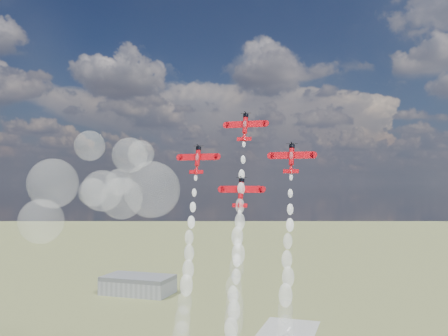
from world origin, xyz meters
TOP-DOWN VIEW (x-y plane):
  - hangar at (-120.00, 180.00)m, footprint 50.00×28.00m
  - plane_lead at (9.17, 6.06)m, footprint 12.54×4.64m
  - plane_left at (-5.39, 3.67)m, footprint 12.54×4.64m
  - plane_right at (23.74, 3.67)m, footprint 12.54×4.64m
  - plane_slot at (9.17, 1.27)m, footprint 12.54×4.64m
  - smoke_trail_lead at (9.34, -4.66)m, footprint 5.32×14.43m
  - smoke_trail_left at (-5.54, -6.95)m, footprint 5.67×14.59m
  - smoke_trail_right at (23.90, -7.09)m, footprint 5.48×15.22m
  - drifted_smoke_cloud at (-57.99, 29.31)m, footprint 70.39×37.39m

SIDE VIEW (x-z plane):
  - hangar at x=-120.00m, z-range 0.00..13.00m
  - smoke_trail_right at x=23.90m, z-range 17.84..69.67m
  - smoke_trail_left at x=-5.54m, z-range 17.40..70.18m
  - smoke_trail_lead at x=9.34m, z-range 27.13..79.71m
  - drifted_smoke_cloud at x=-57.99m, z-range 56.29..100.20m
  - plane_slot at x=9.17m, z-range 73.91..82.73m
  - plane_left at x=-5.39m, z-range 83.82..92.64m
  - plane_right at x=23.74m, z-range 83.82..92.64m
  - plane_lead at x=9.17m, z-range 93.73..102.55m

